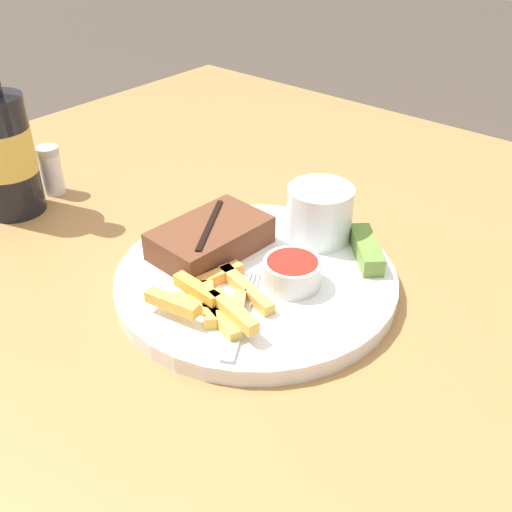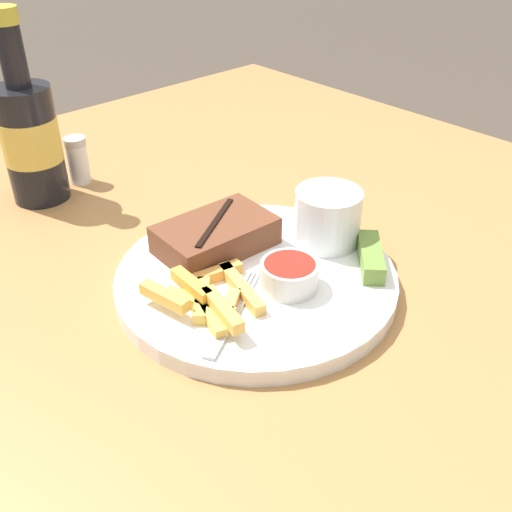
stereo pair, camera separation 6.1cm
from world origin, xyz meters
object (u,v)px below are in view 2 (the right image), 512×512
at_px(fork_utensil, 232,316).
at_px(pickle_spear, 371,257).
at_px(beer_bottle, 30,137).
at_px(coleslaw_cup, 328,214).
at_px(dinner_plate, 256,279).
at_px(steak_portion, 213,237).
at_px(salt_shaker, 78,160).
at_px(dipping_sauce_cup, 289,274).

bearing_deg(fork_utensil, pickle_spear, -41.48).
height_order(fork_utensil, beer_bottle, beer_bottle).
bearing_deg(coleslaw_cup, pickle_spear, -91.68).
relative_size(coleslaw_cup, pickle_spear, 1.03).
height_order(dinner_plate, pickle_spear, pickle_spear).
height_order(dinner_plate, fork_utensil, fork_utensil).
height_order(dinner_plate, coleslaw_cup, coleslaw_cup).
bearing_deg(beer_bottle, fork_utensil, -89.31).
bearing_deg(steak_portion, coleslaw_cup, -35.20).
xyz_separation_m(dinner_plate, beer_bottle, (-0.07, 0.34, 0.08)).
xyz_separation_m(pickle_spear, salt_shaker, (-0.11, 0.42, 0.00)).
relative_size(pickle_spear, salt_shaker, 1.09).
xyz_separation_m(steak_portion, fork_utensil, (-0.06, -0.10, -0.01)).
bearing_deg(dinner_plate, pickle_spear, -36.51).
height_order(steak_portion, beer_bottle, beer_bottle).
bearing_deg(dinner_plate, steak_portion, 94.00).
height_order(dinner_plate, dipping_sauce_cup, dipping_sauce_cup).
distance_m(coleslaw_cup, salt_shaker, 0.37).
bearing_deg(dinner_plate, coleslaw_cup, -5.00).
bearing_deg(dinner_plate, salt_shaker, 91.79).
height_order(coleslaw_cup, pickle_spear, coleslaw_cup).
bearing_deg(pickle_spear, coleslaw_cup, 88.32).
height_order(beer_bottle, salt_shaker, beer_bottle).
bearing_deg(steak_portion, fork_utensil, -121.19).
bearing_deg(salt_shaker, beer_bottle, -174.75).
height_order(steak_portion, fork_utensil, steak_portion).
bearing_deg(salt_shaker, fork_utensil, -98.26).
bearing_deg(salt_shaker, dipping_sauce_cup, -87.39).
xyz_separation_m(dinner_plate, steak_portion, (-0.00, 0.06, 0.02)).
height_order(fork_utensil, salt_shaker, salt_shaker).
distance_m(dipping_sauce_cup, salt_shaker, 0.39).
height_order(pickle_spear, fork_utensil, pickle_spear).
distance_m(dinner_plate, pickle_spear, 0.12).
bearing_deg(fork_utensil, coleslaw_cup, -19.72).
bearing_deg(coleslaw_cup, steak_portion, 144.80).
bearing_deg(salt_shaker, steak_portion, -88.71).
bearing_deg(dipping_sauce_cup, salt_shaker, 92.61).
relative_size(fork_utensil, salt_shaker, 1.88).
distance_m(dinner_plate, fork_utensil, 0.08).
height_order(dipping_sauce_cup, fork_utensil, dipping_sauce_cup).
xyz_separation_m(coleslaw_cup, salt_shaker, (-0.11, 0.35, -0.02)).
bearing_deg(dinner_plate, dipping_sauce_cup, -80.60).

